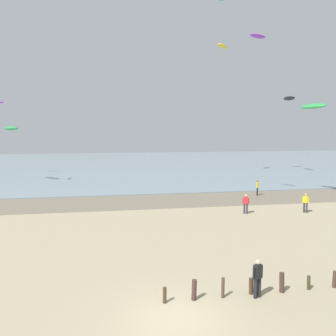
{
  "coord_description": "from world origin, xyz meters",
  "views": [
    {
      "loc": [
        -2.32,
        -12.05,
        7.24
      ],
      "look_at": [
        1.65,
        11.27,
        4.57
      ],
      "focal_mm": 36.05,
      "sensor_mm": 36.0,
      "label": 1
    }
  ],
  "objects_px": {
    "person_mid_beach": "(258,277)",
    "kite_aloft_2": "(222,46)",
    "kite_aloft_1": "(258,36)",
    "kite_aloft_5": "(289,98)",
    "person_left_flank": "(257,187)",
    "person_nearest_camera": "(306,202)",
    "kite_aloft_3": "(313,106)",
    "person_by_waterline": "(246,203)",
    "kite_aloft_6": "(11,128)"
  },
  "relations": [
    {
      "from": "person_nearest_camera",
      "to": "person_by_waterline",
      "type": "height_order",
      "value": "same"
    },
    {
      "from": "person_mid_beach",
      "to": "kite_aloft_1",
      "type": "bearing_deg",
      "value": 66.33
    },
    {
      "from": "person_nearest_camera",
      "to": "person_left_flank",
      "type": "xyz_separation_m",
      "value": [
        -0.79,
        8.16,
        0.0
      ]
    },
    {
      "from": "person_nearest_camera",
      "to": "kite_aloft_2",
      "type": "distance_m",
      "value": 30.43
    },
    {
      "from": "person_nearest_camera",
      "to": "person_left_flank",
      "type": "distance_m",
      "value": 8.2
    },
    {
      "from": "person_nearest_camera",
      "to": "kite_aloft_1",
      "type": "relative_size",
      "value": 0.52
    },
    {
      "from": "kite_aloft_3",
      "to": "kite_aloft_2",
      "type": "bearing_deg",
      "value": -9.01
    },
    {
      "from": "kite_aloft_2",
      "to": "kite_aloft_3",
      "type": "relative_size",
      "value": 1.06
    },
    {
      "from": "person_by_waterline",
      "to": "kite_aloft_1",
      "type": "height_order",
      "value": "kite_aloft_1"
    },
    {
      "from": "kite_aloft_5",
      "to": "kite_aloft_2",
      "type": "bearing_deg",
      "value": 95.11
    },
    {
      "from": "person_mid_beach",
      "to": "kite_aloft_3",
      "type": "relative_size",
      "value": 0.57
    },
    {
      "from": "person_by_waterline",
      "to": "person_left_flank",
      "type": "relative_size",
      "value": 1.0
    },
    {
      "from": "person_left_flank",
      "to": "kite_aloft_3",
      "type": "distance_m",
      "value": 10.41
    },
    {
      "from": "person_by_waterline",
      "to": "kite_aloft_5",
      "type": "distance_m",
      "value": 30.74
    },
    {
      "from": "person_mid_beach",
      "to": "kite_aloft_2",
      "type": "relative_size",
      "value": 0.53
    },
    {
      "from": "person_by_waterline",
      "to": "person_left_flank",
      "type": "height_order",
      "value": "same"
    },
    {
      "from": "kite_aloft_5",
      "to": "person_nearest_camera",
      "type": "bearing_deg",
      "value": 160.07
    },
    {
      "from": "kite_aloft_3",
      "to": "kite_aloft_5",
      "type": "xyz_separation_m",
      "value": [
        6.88,
        17.32,
        2.49
      ]
    },
    {
      "from": "person_mid_beach",
      "to": "kite_aloft_5",
      "type": "relative_size",
      "value": 0.5
    },
    {
      "from": "person_mid_beach",
      "to": "person_left_flank",
      "type": "xyz_separation_m",
      "value": [
        9.87,
        21.74,
        0.0
      ]
    },
    {
      "from": "kite_aloft_1",
      "to": "person_mid_beach",
      "type": "bearing_deg",
      "value": -136.98
    },
    {
      "from": "person_by_waterline",
      "to": "kite_aloft_6",
      "type": "distance_m",
      "value": 33.29
    },
    {
      "from": "person_mid_beach",
      "to": "person_by_waterline",
      "type": "xyz_separation_m",
      "value": [
        5.33,
        14.11,
        0.0
      ]
    },
    {
      "from": "kite_aloft_1",
      "to": "kite_aloft_2",
      "type": "distance_m",
      "value": 6.0
    },
    {
      "from": "kite_aloft_2",
      "to": "kite_aloft_6",
      "type": "bearing_deg",
      "value": -46.23
    },
    {
      "from": "person_left_flank",
      "to": "kite_aloft_1",
      "type": "xyz_separation_m",
      "value": [
        6.64,
        15.93,
        20.71
      ]
    },
    {
      "from": "person_nearest_camera",
      "to": "person_mid_beach",
      "type": "relative_size",
      "value": 1.0
    },
    {
      "from": "person_left_flank",
      "to": "kite_aloft_1",
      "type": "distance_m",
      "value": 26.96
    },
    {
      "from": "kite_aloft_1",
      "to": "kite_aloft_5",
      "type": "xyz_separation_m",
      "value": [
        5.45,
        -0.33,
        -9.38
      ]
    },
    {
      "from": "person_by_waterline",
      "to": "kite_aloft_5",
      "type": "xyz_separation_m",
      "value": [
        16.63,
        23.23,
        11.33
      ]
    },
    {
      "from": "kite_aloft_1",
      "to": "kite_aloft_6",
      "type": "xyz_separation_m",
      "value": [
        -35.87,
        -2.21,
        -14.16
      ]
    },
    {
      "from": "person_nearest_camera",
      "to": "person_mid_beach",
      "type": "height_order",
      "value": "same"
    },
    {
      "from": "person_by_waterline",
      "to": "kite_aloft_5",
      "type": "bearing_deg",
      "value": 54.4
    },
    {
      "from": "person_left_flank",
      "to": "kite_aloft_6",
      "type": "relative_size",
      "value": 0.49
    },
    {
      "from": "person_mid_beach",
      "to": "kite_aloft_5",
      "type": "height_order",
      "value": "kite_aloft_5"
    },
    {
      "from": "person_mid_beach",
      "to": "kite_aloft_3",
      "type": "bearing_deg",
      "value": 53.0
    },
    {
      "from": "person_nearest_camera",
      "to": "person_by_waterline",
      "type": "bearing_deg",
      "value": 174.39
    },
    {
      "from": "kite_aloft_2",
      "to": "kite_aloft_5",
      "type": "bearing_deg",
      "value": 129.66
    },
    {
      "from": "person_mid_beach",
      "to": "person_nearest_camera",
      "type": "bearing_deg",
      "value": 51.84
    },
    {
      "from": "person_left_flank",
      "to": "kite_aloft_6",
      "type": "xyz_separation_m",
      "value": [
        -29.23,
        13.71,
        6.55
      ]
    },
    {
      "from": "kite_aloft_5",
      "to": "person_left_flank",
      "type": "bearing_deg",
      "value": 147.72
    },
    {
      "from": "person_by_waterline",
      "to": "kite_aloft_2",
      "type": "distance_m",
      "value": 30.51
    },
    {
      "from": "kite_aloft_2",
      "to": "kite_aloft_3",
      "type": "distance_m",
      "value": 20.55
    },
    {
      "from": "kite_aloft_3",
      "to": "kite_aloft_6",
      "type": "distance_m",
      "value": 37.81
    },
    {
      "from": "person_mid_beach",
      "to": "kite_aloft_1",
      "type": "relative_size",
      "value": 0.52
    },
    {
      "from": "kite_aloft_2",
      "to": "kite_aloft_6",
      "type": "distance_m",
      "value": 32.65
    },
    {
      "from": "person_nearest_camera",
      "to": "kite_aloft_5",
      "type": "bearing_deg",
      "value": 64.57
    },
    {
      "from": "person_by_waterline",
      "to": "kite_aloft_3",
      "type": "height_order",
      "value": "kite_aloft_3"
    },
    {
      "from": "person_nearest_camera",
      "to": "kite_aloft_1",
      "type": "xyz_separation_m",
      "value": [
        5.85,
        24.09,
        20.71
      ]
    },
    {
      "from": "person_left_flank",
      "to": "kite_aloft_1",
      "type": "relative_size",
      "value": 0.52
    }
  ]
}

